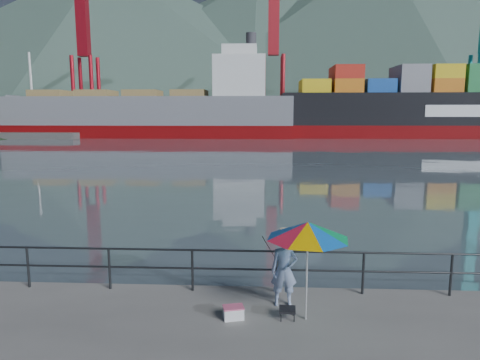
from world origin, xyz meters
name	(u,v)px	position (x,y,z in m)	size (l,w,h in m)	color
harbor_water	(253,126)	(0.00, 130.00, 0.00)	(500.00, 280.00, 0.00)	#4E5F67
far_dock	(293,131)	(10.00, 93.00, 0.00)	(200.00, 40.00, 0.40)	#514F4C
guardrail	(151,269)	(0.00, 1.70, 0.52)	(22.00, 0.06, 1.03)	#2D3033
mountains	(337,47)	(38.82, 207.75, 35.55)	(600.00, 332.80, 80.00)	#385147
port_cranes	(401,54)	(31.00, 84.00, 16.00)	(116.00, 28.00, 38.40)	red
container_stacks	(395,119)	(33.35, 93.11, 2.74)	(58.00, 5.40, 7.80)	red
fisherman	(284,270)	(3.13, 1.04, 0.79)	(0.58, 0.38, 1.59)	#375C98
beach_umbrella	(308,231)	(3.55, 0.39, 1.88)	(2.02, 2.02, 2.05)	white
folding_stool	(287,313)	(3.17, 0.39, 0.12)	(0.36, 0.36, 0.22)	black
cooler_bag	(233,313)	(2.06, 0.34, 0.12)	(0.40, 0.27, 0.23)	silver
fishing_rod	(270,286)	(2.86, 2.04, 0.00)	(0.02, 0.02, 2.10)	black
bulk_carrier	(160,113)	(-15.78, 69.79, 4.12)	(51.53, 8.92, 14.50)	#680607
container_ship	(453,103)	(37.03, 71.80, 5.85)	(58.08, 9.68, 18.10)	#680607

